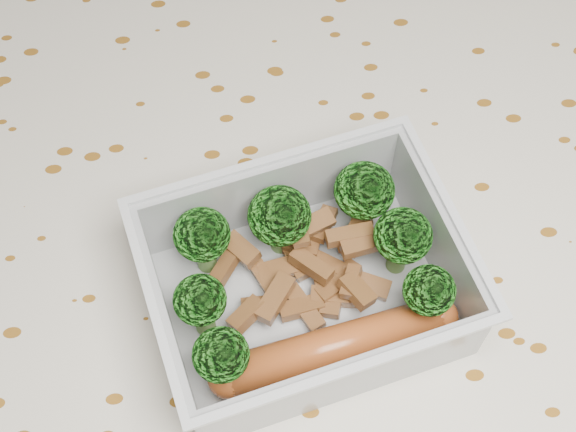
{
  "coord_description": "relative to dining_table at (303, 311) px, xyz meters",
  "views": [
    {
      "loc": [
        -0.03,
        -0.2,
        1.16
      ],
      "look_at": [
        -0.01,
        0.01,
        0.78
      ],
      "focal_mm": 50.0,
      "sensor_mm": 36.0,
      "label": 1
    }
  ],
  "objects": [
    {
      "name": "tablecloth",
      "position": [
        0.0,
        0.0,
        0.05
      ],
      "size": [
        1.46,
        0.96,
        0.19
      ],
      "color": "silver",
      "rests_on": "dining_table"
    },
    {
      "name": "dining_table",
      "position": [
        0.0,
        0.0,
        0.0
      ],
      "size": [
        1.4,
        0.9,
        0.75
      ],
      "color": "brown",
      "rests_on": "ground"
    },
    {
      "name": "sausage",
      "position": [
        0.01,
        -0.06,
        0.1
      ],
      "size": [
        0.13,
        0.04,
        0.02
      ],
      "color": "#AA4E1F",
      "rests_on": "lunch_container"
    },
    {
      "name": "lunch_container",
      "position": [
        -0.0,
        -0.03,
        0.11
      ],
      "size": [
        0.18,
        0.16,
        0.06
      ],
      "color": "silver",
      "rests_on": "tablecloth"
    },
    {
      "name": "meat_pile",
      "position": [
        0.0,
        -0.02,
        0.1
      ],
      "size": [
        0.1,
        0.07,
        0.03
      ],
      "color": "brown",
      "rests_on": "lunch_container"
    },
    {
      "name": "broccoli_florets",
      "position": [
        -0.0,
        -0.02,
        0.12
      ],
      "size": [
        0.14,
        0.11,
        0.05
      ],
      "color": "#608C3F",
      "rests_on": "lunch_container"
    }
  ]
}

